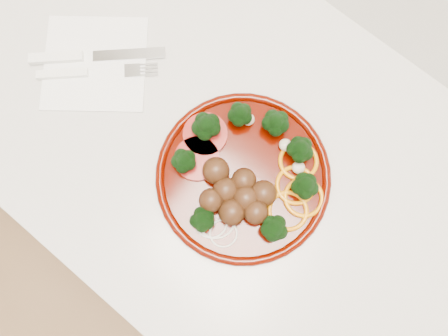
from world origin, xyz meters
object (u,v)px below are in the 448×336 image
Objects in this scene: napkin at (95,63)px; fork at (77,73)px; knife at (79,57)px; plate at (244,176)px.

napkin is 0.03m from fork.
fork is at bearing -97.00° from knife.
napkin is (-0.31, -0.01, -0.02)m from plate.
knife is 1.12× the size of fork.
plate reaches higher than knife.
plate reaches higher than napkin.
napkin is at bearing -178.90° from plate.
plate is at bearing -36.15° from fork.
plate is at bearing 1.10° from napkin.
fork is (-0.01, -0.03, 0.01)m from napkin.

